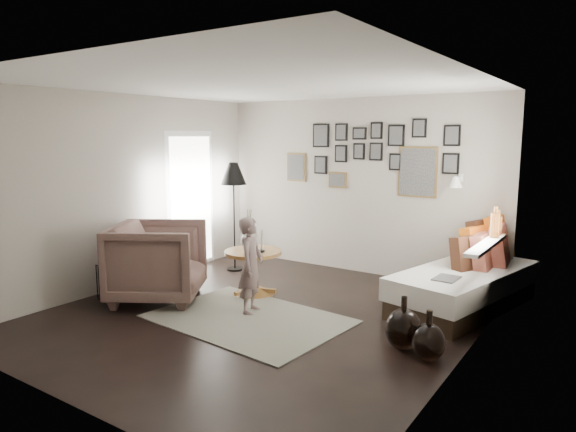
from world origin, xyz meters
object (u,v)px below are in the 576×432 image
Objects in this scene: child at (251,266)px; armchair at (158,262)px; vase at (249,237)px; floor_lamp at (233,178)px; daybed at (467,279)px; magazine_basket at (111,281)px; pedestal_table at (253,274)px; demijohn_large at (403,329)px; demijohn_small at (428,342)px.

armchair is at bearing 84.61° from child.
floor_lamp is at bearing 138.85° from vase.
daybed is 3.60m from floor_lamp.
floor_lamp is at bearing 76.89° from magazine_basket.
pedestal_table is at bearing -143.69° from daybed.
demijohn_large is at bearing -14.38° from pedestal_table.
vase reaches higher than pedestal_table.
demijohn_small is at bearing -72.93° from daybed.
daybed is 2.10× the size of armchair.
armchair reaches higher than magazine_basket.
armchair is 2.26× the size of demijohn_small.
demijohn_large is at bearing -14.37° from vase.
armchair is (-3.28, -1.90, 0.15)m from daybed.
magazine_basket is at bearing -137.95° from daybed.
vase is at bearing 165.96° from pedestal_table.
demijohn_large is at bearing -117.39° from armchair.
demijohn_small is (2.64, -0.72, -0.56)m from vase.
vase is (-0.08, 0.02, 0.47)m from pedestal_table.
pedestal_table is 0.66× the size of child.
demijohn_small is at bearing -23.14° from floor_lamp.
armchair is 0.96× the size of child.
vase is 0.32× the size of floor_lamp.
vase reaches higher than demijohn_large.
floor_lamp is 1.47× the size of child.
demijohn_small is (0.13, -1.76, -0.16)m from daybed.
child is (-2.15, 0.13, 0.38)m from demijohn_small.
vase is at bearing 22.00° from child.
armchair is at bearing 24.11° from magazine_basket.
armchair is (-0.85, -0.84, 0.22)m from pedestal_table.
daybed is 1.38× the size of floor_lamp.
floor_lamp reaches higher than demijohn_small.
demijohn_small is 0.43× the size of child.
armchair is at bearing -137.09° from daybed.
child reaches higher than magazine_basket.
floor_lamp is 2.15m from child.
daybed is at bearing 84.47° from demijohn_large.
armchair is (-0.77, -0.86, -0.25)m from vase.
pedestal_table is at bearing 18.01° from child.
armchair reaches higher than pedestal_table.
pedestal_table is 1.54× the size of demijohn_small.
magazine_basket is 0.95× the size of demijohn_small.
vase is 1.00× the size of demijohn_large.
pedestal_table is at bearing -77.41° from armchair.
magazine_basket is 1.95m from child.
demijohn_small reaches higher than magazine_basket.
child is (-1.86, 0.01, 0.36)m from demijohn_large.
vase reaches higher than daybed.
demijohn_large is (3.71, 0.52, -0.01)m from magazine_basket.
armchair is at bearing -135.23° from pedestal_table.
magazine_basket is 4.02m from demijohn_small.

